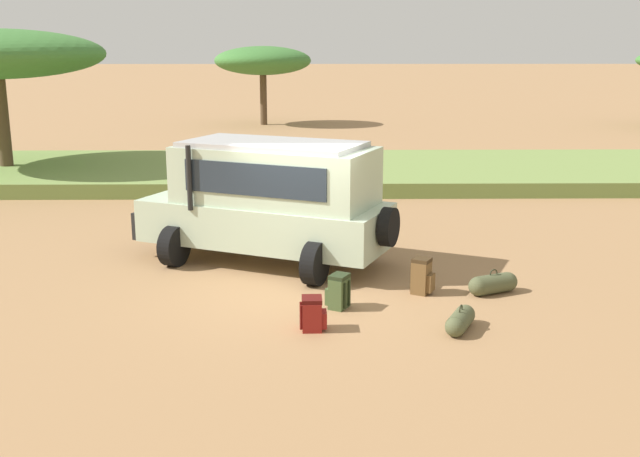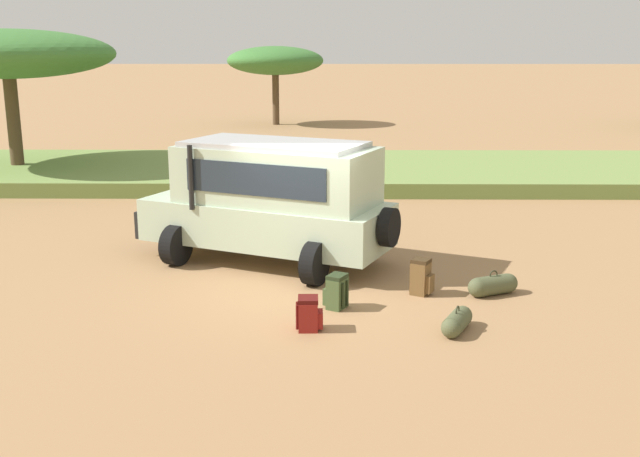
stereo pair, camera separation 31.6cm
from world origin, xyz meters
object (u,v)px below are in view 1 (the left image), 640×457
object	(u,v)px
safari_vehicle	(269,199)
duffel_bag_low_black_case	(493,284)
backpack_cluster_center	(422,276)
backpack_near_rear_wheel	(313,314)
duffel_bag_soft_canvas	(460,320)
backpack_beside_front_wheel	(339,292)
acacia_tree_left_mid	(263,61)

from	to	relation	value
safari_vehicle	duffel_bag_low_black_case	distance (m)	4.63
backpack_cluster_center	backpack_near_rear_wheel	world-z (taller)	backpack_cluster_center
backpack_cluster_center	duffel_bag_soft_canvas	bearing A→B (deg)	-79.11
backpack_beside_front_wheel	backpack_near_rear_wheel	world-z (taller)	backpack_beside_front_wheel
duffel_bag_low_black_case	acacia_tree_left_mid	world-z (taller)	acacia_tree_left_mid
safari_vehicle	duffel_bag_soft_canvas	xyz separation A→B (m)	(3.10, -3.74, -1.14)
backpack_cluster_center	acacia_tree_left_mid	xyz separation A→B (m)	(-4.49, 28.65, 3.10)
safari_vehicle	acacia_tree_left_mid	xyz separation A→B (m)	(-1.72, 26.66, 2.11)
duffel_bag_soft_canvas	acacia_tree_left_mid	bearing A→B (deg)	99.02
duffel_bag_soft_canvas	acacia_tree_left_mid	xyz separation A→B (m)	(-4.83, 30.41, 3.25)
backpack_cluster_center	backpack_beside_front_wheel	bearing A→B (deg)	-154.01
backpack_near_rear_wheel	acacia_tree_left_mid	bearing A→B (deg)	94.83
duffel_bag_soft_canvas	safari_vehicle	bearing A→B (deg)	129.69
safari_vehicle	backpack_cluster_center	xyz separation A→B (m)	(2.77, -1.98, -0.98)
duffel_bag_low_black_case	safari_vehicle	bearing A→B (deg)	153.49
backpack_beside_front_wheel	duffel_bag_low_black_case	world-z (taller)	backpack_beside_front_wheel
acacia_tree_left_mid	backpack_beside_front_wheel	bearing A→B (deg)	-84.18
backpack_beside_front_wheel	acacia_tree_left_mid	bearing A→B (deg)	95.82
safari_vehicle	backpack_beside_front_wheel	bearing A→B (deg)	-64.80
safari_vehicle	backpack_beside_front_wheel	size ratio (longest dim) A/B	9.24
backpack_near_rear_wheel	duffel_bag_low_black_case	xyz separation A→B (m)	(3.18, 1.68, -0.08)
backpack_cluster_center	duffel_bag_soft_canvas	size ratio (longest dim) A/B	0.76
backpack_near_rear_wheel	backpack_beside_front_wheel	bearing A→B (deg)	65.96
backpack_cluster_center	duffel_bag_low_black_case	world-z (taller)	backpack_cluster_center
safari_vehicle	duffel_bag_soft_canvas	size ratio (longest dim) A/B	6.34
duffel_bag_low_black_case	backpack_cluster_center	bearing A→B (deg)	178.96
backpack_cluster_center	duffel_bag_low_black_case	size ratio (longest dim) A/B	0.69
backpack_beside_front_wheel	acacia_tree_left_mid	distance (m)	29.69
backpack_cluster_center	duffel_bag_soft_canvas	xyz separation A→B (m)	(0.34, -1.76, -0.15)
backpack_beside_front_wheel	backpack_cluster_center	world-z (taller)	backpack_cluster_center
acacia_tree_left_mid	duffel_bag_soft_canvas	bearing A→B (deg)	-80.98
backpack_near_rear_wheel	backpack_cluster_center	bearing A→B (deg)	41.44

